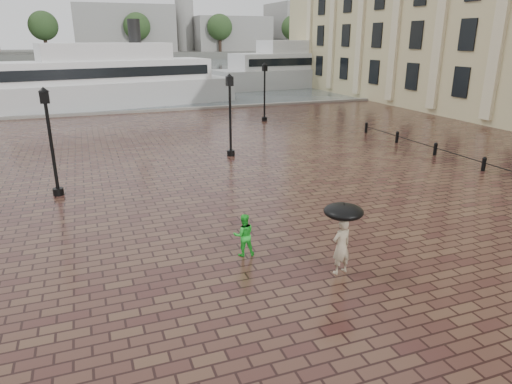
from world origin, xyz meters
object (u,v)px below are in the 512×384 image
street_lamps (140,110)px  ferry_far (303,68)px  ferry_near (108,81)px  adult_pedestrian (341,246)px  child_pedestrian (244,235)px

street_lamps → ferry_far: size_ratio=0.83×
street_lamps → ferry_far: 39.72m
ferry_near → ferry_far: size_ratio=0.99×
ferry_near → ferry_far: (26.20, 10.88, 0.05)m
street_lamps → adult_pedestrian: street_lamps is taller
child_pedestrian → ferry_far: size_ratio=0.05×
street_lamps → ferry_near: ferry_near is taller
ferry_far → ferry_near: bearing=-164.1°
adult_pedestrian → child_pedestrian: bearing=-52.4°
child_pedestrian → ferry_near: ferry_near is taller
adult_pedestrian → ferry_near: 37.43m
child_pedestrian → ferry_far: (24.50, 46.04, 1.81)m
street_lamps → ferry_near: (-0.61, 19.50, 0.10)m
street_lamps → child_pedestrian: street_lamps is taller
adult_pedestrian → ferry_far: size_ratio=0.06×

